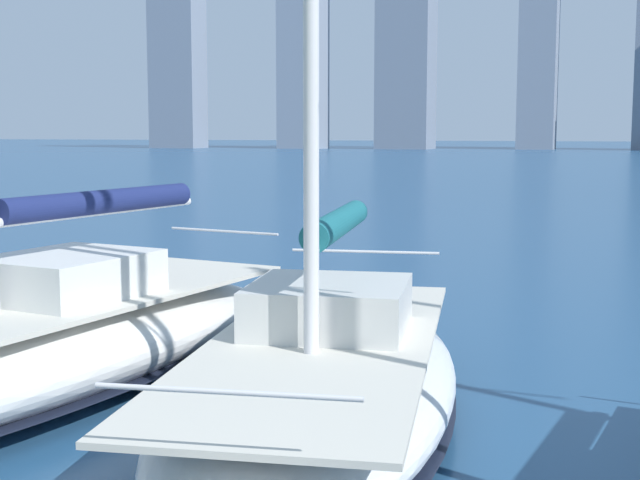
# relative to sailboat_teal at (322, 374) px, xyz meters

# --- Properties ---
(city_skyline) EXTENTS (167.83, 20.47, 54.01)m
(city_skyline) POSITION_rel_sailboat_teal_xyz_m (-1.68, -152.16, 20.23)
(city_skyline) COLOR gray
(city_skyline) RESTS_ON ground
(sailboat_teal) EXTENTS (4.19, 8.42, 11.61)m
(sailboat_teal) POSITION_rel_sailboat_teal_xyz_m (0.00, 0.00, 0.00)
(sailboat_teal) COLOR silver
(sailboat_teal) RESTS_ON ground
(sailboat_navy) EXTENTS (4.01, 9.46, 11.93)m
(sailboat_navy) POSITION_rel_sailboat_teal_xyz_m (3.68, 0.04, 0.07)
(sailboat_navy) COLOR white
(sailboat_navy) RESTS_ON ground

